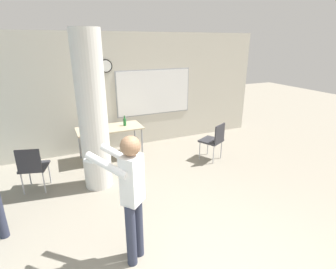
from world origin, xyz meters
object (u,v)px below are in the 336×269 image
object	(u,v)px
folding_table	(110,130)
bottle_on_table	(125,122)
chair_near_pillar	(33,166)
chair_mid_room	(214,139)
person_playing_front	(131,191)

from	to	relation	value
folding_table	bottle_on_table	bearing A→B (deg)	1.81
chair_near_pillar	chair_mid_room	size ratio (longest dim) A/B	1.00
bottle_on_table	person_playing_front	world-z (taller)	person_playing_front
folding_table	chair_mid_room	bearing A→B (deg)	-26.62
folding_table	bottle_on_table	size ratio (longest dim) A/B	6.13
folding_table	chair_near_pillar	size ratio (longest dim) A/B	1.67
chair_near_pillar	chair_mid_room	distance (m)	3.70
chair_mid_room	bottle_on_table	bearing A→B (deg)	148.62
folding_table	bottle_on_table	distance (m)	0.39
chair_mid_room	person_playing_front	distance (m)	3.30
bottle_on_table	chair_mid_room	distance (m)	2.08
chair_mid_room	person_playing_front	world-z (taller)	person_playing_front
bottle_on_table	chair_near_pillar	xyz separation A→B (m)	(-1.94, -0.88, -0.32)
chair_near_pillar	person_playing_front	distance (m)	2.57
folding_table	chair_near_pillar	world-z (taller)	chair_near_pillar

